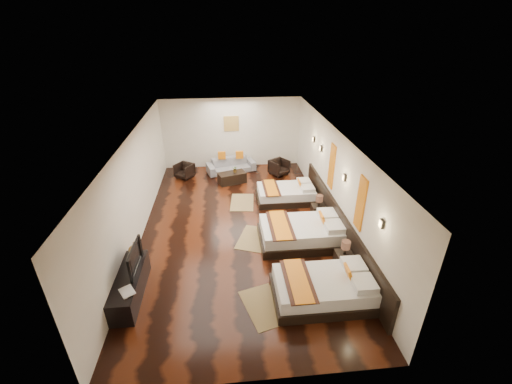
{
  "coord_description": "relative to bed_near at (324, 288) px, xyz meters",
  "views": [
    {
      "loc": [
        -0.31,
        -8.28,
        5.4
      ],
      "look_at": [
        0.52,
        0.07,
        1.1
      ],
      "focal_mm": 23.36,
      "sensor_mm": 36.0,
      "label": 1
    }
  ],
  "objects": [
    {
      "name": "jute_mat_mid",
      "position": [
        -1.32,
        2.39,
        -0.28
      ],
      "size": [
        1.12,
        1.39,
        0.01
      ],
      "primitive_type": "cube",
      "rotation": [
        0.0,
        0.0,
        -0.36
      ],
      "color": "olive",
      "rests_on": "floor"
    },
    {
      "name": "sconce_near",
      "position": [
        1.01,
        0.01,
        1.57
      ],
      "size": [
        0.07,
        0.12,
        0.18
      ],
      "color": "black",
      "rests_on": "right_wall"
    },
    {
      "name": "table_plant",
      "position": [
        -1.65,
        6.14,
        0.24
      ],
      "size": [
        0.27,
        0.25,
        0.24
      ],
      "primitive_type": "imported",
      "rotation": [
        0.0,
        0.0,
        -0.31
      ],
      "color": "#296421",
      "rests_on": "coffee_table"
    },
    {
      "name": "right_wall",
      "position": [
        1.05,
        3.01,
        1.12
      ],
      "size": [
        0.01,
        9.5,
        2.8
      ],
      "primitive_type": "cube",
      "color": "silver",
      "rests_on": "floor"
    },
    {
      "name": "tv_console",
      "position": [
        -4.2,
        0.51,
        -0.01
      ],
      "size": [
        0.5,
        1.8,
        0.55
      ],
      "primitive_type": "cube",
      "color": "black",
      "rests_on": "floor"
    },
    {
      "name": "sofa",
      "position": [
        -1.78,
        7.13,
        -0.0
      ],
      "size": [
        2.03,
        1.23,
        0.56
      ],
      "primitive_type": "imported",
      "rotation": [
        0.0,
        0.0,
        0.27
      ],
      "color": "gray",
      "rests_on": "floor"
    },
    {
      "name": "bed_near",
      "position": [
        0.0,
        0.0,
        0.0
      ],
      "size": [
        2.16,
        1.36,
        0.83
      ],
      "color": "black",
      "rests_on": "floor"
    },
    {
      "name": "jute_mat_far",
      "position": [
        -1.5,
        4.5,
        -0.28
      ],
      "size": [
        0.87,
        1.27,
        0.01
      ],
      "primitive_type": "cube",
      "rotation": [
        0.0,
        0.0,
        -0.1
      ],
      "color": "olive",
      "rests_on": "floor"
    },
    {
      "name": "bed_mid",
      "position": [
        0.0,
        2.11,
        0.02
      ],
      "size": [
        2.28,
        1.44,
        0.87
      ],
      "color": "black",
      "rests_on": "floor"
    },
    {
      "name": "armchair_right",
      "position": [
        0.09,
        6.67,
        0.02
      ],
      "size": [
        0.9,
        0.9,
        0.6
      ],
      "primitive_type": "imported",
      "rotation": [
        0.0,
        0.0,
        0.58
      ],
      "color": "black",
      "rests_on": "floor"
    },
    {
      "name": "tv",
      "position": [
        -4.15,
        0.74,
        0.55
      ],
      "size": [
        0.15,
        0.99,
        0.57
      ],
      "primitive_type": "imported",
      "rotation": [
        0.0,
        0.0,
        1.55
      ],
      "color": "black",
      "rests_on": "tv_console"
    },
    {
      "name": "bed_far",
      "position": [
        -0.0,
        4.52,
        -0.03
      ],
      "size": [
        1.93,
        1.21,
        0.74
      ],
      "color": "black",
      "rests_on": "floor"
    },
    {
      "name": "coffee_table",
      "position": [
        -1.78,
        6.08,
        -0.08
      ],
      "size": [
        1.11,
        0.79,
        0.4
      ],
      "primitive_type": "cube",
      "rotation": [
        0.0,
        0.0,
        0.32
      ],
      "color": "black",
      "rests_on": "floor"
    },
    {
      "name": "sconce_far",
      "position": [
        1.01,
        4.41,
        1.57
      ],
      "size": [
        0.07,
        0.12,
        0.18
      ],
      "color": "black",
      "rests_on": "right_wall"
    },
    {
      "name": "nightstand_a",
      "position": [
        0.75,
        0.92,
        -0.0
      ],
      "size": [
        0.4,
        0.4,
        0.8
      ],
      "color": "black",
      "rests_on": "floor"
    },
    {
      "name": "sconce_lounge",
      "position": [
        1.01,
        5.31,
        1.57
      ],
      "size": [
        0.07,
        0.12,
        0.18
      ],
      "color": "black",
      "rests_on": "right_wall"
    },
    {
      "name": "left_wall",
      "position": [
        -4.45,
        3.01,
        1.12
      ],
      "size": [
        0.01,
        9.5,
        2.8
      ],
      "primitive_type": "cube",
      "color": "silver",
      "rests_on": "floor"
    },
    {
      "name": "armchair_left",
      "position": [
        -3.59,
        6.74,
        0.0
      ],
      "size": [
        0.85,
        0.85,
        0.57
      ],
      "primitive_type": "imported",
      "rotation": [
        0.0,
        0.0,
        -0.61
      ],
      "color": "black",
      "rests_on": "floor"
    },
    {
      "name": "sconce_mid",
      "position": [
        1.01,
        2.21,
        1.57
      ],
      "size": [
        0.07,
        0.12,
        0.18
      ],
      "color": "black",
      "rests_on": "right_wall"
    },
    {
      "name": "figurine",
      "position": [
        -4.2,
        1.28,
        0.43
      ],
      "size": [
        0.39,
        0.39,
        0.31
      ],
      "primitive_type": "imported",
      "rotation": [
        0.0,
        0.0,
        -0.36
      ],
      "color": "brown",
      "rests_on": "tv_console"
    },
    {
      "name": "headboard_panel",
      "position": [
        1.01,
        2.21,
        0.17
      ],
      "size": [
        0.08,
        6.6,
        0.9
      ],
      "primitive_type": "cube",
      "color": "black",
      "rests_on": "floor"
    },
    {
      "name": "ceiling",
      "position": [
        -1.7,
        3.01,
        2.52
      ],
      "size": [
        5.5,
        9.5,
        0.01
      ],
      "primitive_type": "cube",
      "color": "white",
      "rests_on": "floor"
    },
    {
      "name": "floor",
      "position": [
        -1.7,
        3.01,
        -0.28
      ],
      "size": [
        5.5,
        9.5,
        0.01
      ],
      "primitive_type": "cube",
      "color": "black",
      "rests_on": "ground"
    },
    {
      "name": "jute_mat_near",
      "position": [
        -1.33,
        -0.12,
        -0.28
      ],
      "size": [
        1.06,
        1.36,
        0.01
      ],
      "primitive_type": "cube",
      "rotation": [
        0.0,
        0.0,
        0.29
      ],
      "color": "olive",
      "rests_on": "floor"
    },
    {
      "name": "book",
      "position": [
        -4.2,
        -0.07,
        0.28
      ],
      "size": [
        0.4,
        0.42,
        0.03
      ],
      "primitive_type": "imported",
      "rotation": [
        0.0,
        0.0,
        0.58
      ],
      "color": "black",
      "rests_on": "tv_console"
    },
    {
      "name": "orange_panel_b",
      "position": [
        1.03,
        3.31,
        1.42
      ],
      "size": [
        0.04,
        0.4,
        1.3
      ],
      "primitive_type": "cube",
      "color": "#D86014",
      "rests_on": "right_wall"
    },
    {
      "name": "orange_panel_a",
      "position": [
        1.03,
        1.11,
        1.42
      ],
      "size": [
        0.04,
        0.4,
        1.3
      ],
      "primitive_type": "cube",
      "color": "#D86014",
      "rests_on": "right_wall"
    },
    {
      "name": "nightstand_b",
      "position": [
        0.75,
        3.26,
        -0.0
      ],
      "size": [
        0.4,
        0.4,
        0.8
      ],
      "color": "black",
      "rests_on": "floor"
    },
    {
      "name": "back_wall",
      "position": [
        -1.7,
        7.76,
        1.12
      ],
      "size": [
        5.5,
        0.01,
        2.8
      ],
      "primitive_type": "cube",
      "color": "silver",
      "rests_on": "floor"
    },
    {
      "name": "gold_artwork",
      "position": [
        -1.7,
        7.74,
        1.52
      ],
      "size": [
        0.6,
        0.04,
        0.6
      ],
      "primitive_type": "cube",
      "color": "#AD873F",
      "rests_on": "back_wall"
    }
  ]
}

